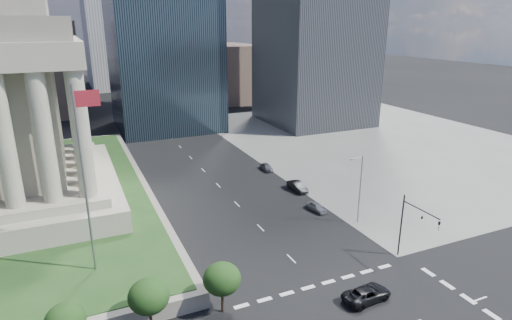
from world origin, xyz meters
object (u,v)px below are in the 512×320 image
pickup_truck (367,294)px  parked_sedan_near (317,207)px  flagpole (85,171)px  traffic_signal_ne (413,222)px  street_lamp_north (359,186)px  parked_sedan_far (267,167)px  parked_sedan_mid (297,186)px

pickup_truck → parked_sedan_near: (6.94, 20.97, -0.09)m
flagpole → traffic_signal_ne: (34.33, -10.30, -7.86)m
flagpole → pickup_truck: 31.39m
street_lamp_north → pickup_truck: (-10.11, -15.32, -4.92)m
street_lamp_north → parked_sedan_far: 26.42m
pickup_truck → parked_sedan_mid: 30.61m
pickup_truck → parked_sedan_mid: bearing=-20.7°
parked_sedan_near → parked_sedan_mid: 8.60m
traffic_signal_ne → street_lamp_north: 11.34m
flagpole → parked_sedan_mid: bearing=24.4°
flagpole → street_lamp_north: (35.16, 1.00, -7.45)m
traffic_signal_ne → parked_sedan_mid: 25.86m
parked_sedan_near → parked_sedan_far: size_ratio=0.96×
parked_sedan_near → parked_sedan_mid: parked_sedan_mid is taller
parked_sedan_mid → street_lamp_north: bearing=-84.1°
parked_sedan_mid → parked_sedan_far: size_ratio=1.20×
flagpole → parked_sedan_far: 44.42m
pickup_truck → parked_sedan_mid: (8.28, 29.47, 0.04)m
flagpole → street_lamp_north: 35.95m
flagpole → traffic_signal_ne: 36.69m
street_lamp_north → flagpole: bearing=-178.4°
street_lamp_north → parked_sedan_far: street_lamp_north is taller
parked_sedan_far → pickup_truck: bearing=-96.7°
pickup_truck → parked_sedan_near: bearing=-23.3°
street_lamp_north → pickup_truck: size_ratio=1.87×
pickup_truck → flagpole: bearing=55.2°
parked_sedan_near → pickup_truck: bearing=-114.6°
traffic_signal_ne → pickup_truck: (-9.28, -4.02, -4.51)m
street_lamp_north → traffic_signal_ne: bearing=-94.2°
flagpole → street_lamp_north: flagpole is taller
street_lamp_north → pickup_truck: 19.00m
flagpole → pickup_truck: (25.04, -14.32, -12.37)m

